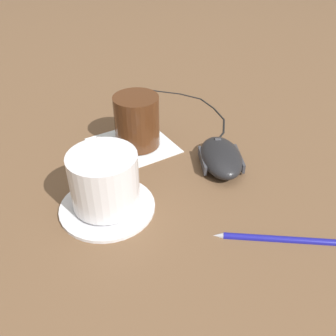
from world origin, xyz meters
The scene contains 8 objects.
ground_plane centered at (0.00, 0.00, 0.00)m, with size 3.00×3.00×0.00m, color brown.
saucer centered at (0.09, -0.06, 0.00)m, with size 0.12×0.12×0.01m, color white.
coffee_cup centered at (0.09, -0.06, 0.04)m, with size 0.10×0.10×0.07m.
computer_mouse centered at (-0.07, 0.03, 0.02)m, with size 0.12×0.11×0.03m.
mouse_cable centered at (-0.22, -0.09, 0.00)m, with size 0.15×0.23×0.00m.
napkin_under_glass centered at (-0.05, -0.12, 0.00)m, with size 0.12×0.12×0.00m, color white.
drinking_glass centered at (-0.05, -0.11, 0.04)m, with size 0.07×0.07×0.08m, color #4C2814.
pen centered at (0.03, 0.15, 0.00)m, with size 0.08×0.14×0.01m.
Camera 1 is at (0.36, 0.19, 0.32)m, focal length 40.00 mm.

